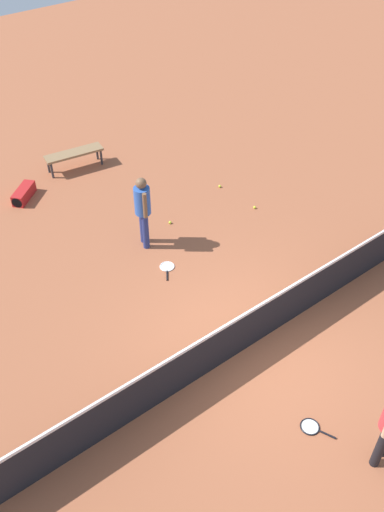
% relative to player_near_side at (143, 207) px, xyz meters
% --- Properties ---
extents(ground_plane, '(40.00, 40.00, 0.00)m').
position_rel_player_near_side_xyz_m(ground_plane, '(0.12, 3.53, -1.01)').
color(ground_plane, '#9E5638').
extents(court_net, '(10.09, 0.09, 1.07)m').
position_rel_player_near_side_xyz_m(court_net, '(0.12, 3.53, -0.51)').
color(court_net, '#4C4C51').
rests_on(court_net, ground_plane).
extents(player_near_side, '(0.43, 0.52, 1.70)m').
position_rel_player_near_side_xyz_m(player_near_side, '(0.00, 0.00, 0.00)').
color(player_near_side, navy).
rests_on(player_near_side, ground_plane).
extents(tennis_racket_near_player, '(0.48, 0.58, 0.03)m').
position_rel_player_near_side_xyz_m(tennis_racket_near_player, '(0.07, 0.93, -1.00)').
color(tennis_racket_near_player, white).
rests_on(tennis_racket_near_player, ground_plane).
extents(tennis_racket_far_player, '(0.41, 0.60, 0.03)m').
position_rel_player_near_side_xyz_m(tennis_racket_far_player, '(0.45, 5.37, -1.00)').
color(tennis_racket_far_player, black).
rests_on(tennis_racket_far_player, ground_plane).
extents(tennis_ball_near_player, '(0.07, 0.07, 0.07)m').
position_rel_player_near_side_xyz_m(tennis_ball_near_player, '(-2.71, -0.71, -0.98)').
color(tennis_ball_near_player, '#C6E033').
rests_on(tennis_ball_near_player, ground_plane).
extents(tennis_ball_by_net, '(0.07, 0.07, 0.07)m').
position_rel_player_near_side_xyz_m(tennis_ball_by_net, '(-2.80, 0.49, -0.98)').
color(tennis_ball_by_net, '#C6E033').
rests_on(tennis_ball_by_net, ground_plane).
extents(tennis_ball_midcourt, '(0.07, 0.07, 0.07)m').
position_rel_player_near_side_xyz_m(tennis_ball_midcourt, '(-0.86, -0.26, -0.98)').
color(tennis_ball_midcourt, '#C6E033').
rests_on(tennis_ball_midcourt, ground_plane).
extents(tennis_ball_baseline, '(0.07, 0.07, 0.07)m').
position_rel_player_near_side_xyz_m(tennis_ball_baseline, '(-1.86, 2.93, -0.98)').
color(tennis_ball_baseline, '#C6E033').
rests_on(tennis_ball_baseline, ground_plane).
extents(courtside_bench, '(1.54, 0.61, 0.48)m').
position_rel_player_near_side_xyz_m(courtside_bench, '(-0.29, -3.69, -0.59)').
color(courtside_bench, olive).
rests_on(courtside_bench, ground_plane).
extents(equipment_bag, '(0.79, 0.74, 0.28)m').
position_rel_player_near_side_xyz_m(equipment_bag, '(1.39, -3.20, -0.87)').
color(equipment_bag, '#B21E1E').
rests_on(equipment_bag, ground_plane).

